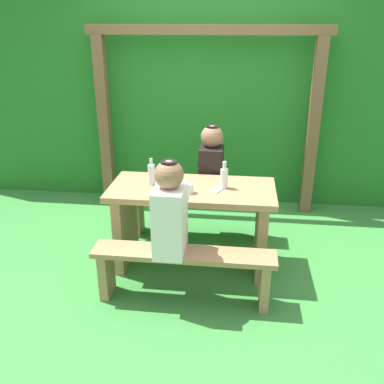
# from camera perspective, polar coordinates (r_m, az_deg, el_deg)

# --- Properties ---
(ground_plane) EXTENTS (12.00, 12.00, 0.00)m
(ground_plane) POSITION_cam_1_polar(r_m,az_deg,el_deg) (3.88, 0.00, -9.65)
(ground_plane) COLOR #398A3B
(hedge_backdrop) EXTENTS (6.40, 0.85, 2.28)m
(hedge_backdrop) POSITION_cam_1_polar(r_m,az_deg,el_deg) (5.28, 2.55, 12.42)
(hedge_backdrop) COLOR #227124
(hedge_backdrop) RESTS_ON ground_plane
(pergola_post_left) EXTENTS (0.12, 0.12, 1.91)m
(pergola_post_left) POSITION_cam_1_polar(r_m,az_deg,el_deg) (4.94, -11.81, 9.06)
(pergola_post_left) COLOR brown
(pergola_post_left) RESTS_ON ground_plane
(pergola_post_right) EXTENTS (0.12, 0.12, 1.91)m
(pergola_post_right) POSITION_cam_1_polar(r_m,az_deg,el_deg) (4.75, 16.13, 8.13)
(pergola_post_right) COLOR brown
(pergola_post_right) RESTS_ON ground_plane
(pergola_crossbeam) EXTENTS (2.56, 0.10, 0.10)m
(pergola_crossbeam) POSITION_cam_1_polar(r_m,az_deg,el_deg) (4.57, 2.08, 21.22)
(pergola_crossbeam) COLOR brown
(pergola_crossbeam) RESTS_ON pergola_post_left
(picnic_table) EXTENTS (1.40, 0.64, 0.75)m
(picnic_table) POSITION_cam_1_polar(r_m,az_deg,el_deg) (3.63, 0.00, -2.85)
(picnic_table) COLOR #9E7A51
(picnic_table) RESTS_ON ground_plane
(bench_near) EXTENTS (1.40, 0.24, 0.43)m
(bench_near) POSITION_cam_1_polar(r_m,az_deg,el_deg) (3.26, -1.14, -9.97)
(bench_near) COLOR #9E7A51
(bench_near) RESTS_ON ground_plane
(bench_far) EXTENTS (1.40, 0.24, 0.43)m
(bench_far) POSITION_cam_1_polar(r_m,az_deg,el_deg) (4.20, 0.87, -2.16)
(bench_far) COLOR #9E7A51
(bench_far) RESTS_ON ground_plane
(person_white_shirt) EXTENTS (0.25, 0.35, 0.72)m
(person_white_shirt) POSITION_cam_1_polar(r_m,az_deg,el_deg) (3.06, -3.02, -2.61)
(person_white_shirt) COLOR white
(person_white_shirt) RESTS_ON bench_near
(person_black_coat) EXTENTS (0.25, 0.35, 0.72)m
(person_black_coat) POSITION_cam_1_polar(r_m,az_deg,el_deg) (4.02, 2.66, 3.63)
(person_black_coat) COLOR black
(person_black_coat) RESTS_ON bench_far
(drinking_glass) EXTENTS (0.08, 0.08, 0.08)m
(drinking_glass) POSITION_cam_1_polar(r_m,az_deg,el_deg) (3.40, -0.43, 0.51)
(drinking_glass) COLOR silver
(drinking_glass) RESTS_ON picnic_table
(bottle_left) EXTENTS (0.06, 0.06, 0.24)m
(bottle_left) POSITION_cam_1_polar(r_m,az_deg,el_deg) (3.57, -5.53, 2.43)
(bottle_left) COLOR silver
(bottle_left) RESTS_ON picnic_table
(bottle_right) EXTENTS (0.06, 0.06, 0.23)m
(bottle_right) POSITION_cam_1_polar(r_m,az_deg,el_deg) (3.50, 4.39, 1.98)
(bottle_right) COLOR silver
(bottle_right) RESTS_ON picnic_table
(cell_phone) EXTENTS (0.12, 0.16, 0.01)m
(cell_phone) POSITION_cam_1_polar(r_m,az_deg,el_deg) (3.47, 3.36, 0.26)
(cell_phone) COLOR silver
(cell_phone) RESTS_ON picnic_table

